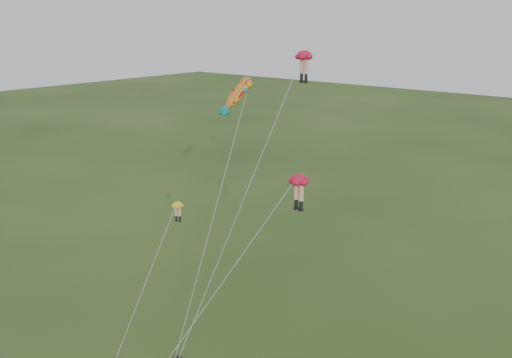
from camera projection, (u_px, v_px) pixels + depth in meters
The scene contains 4 objects.
legs_kite_red_high at pixel (302, 64), 40.33m from camera, with size 2.53×12.27×19.98m.
legs_kite_red_mid at pixel (297, 185), 36.04m from camera, with size 5.38×10.25×12.71m.
legs_kite_yellow at pixel (174, 215), 40.45m from camera, with size 1.26×7.32×9.60m.
fish_kite at pixel (238, 95), 37.11m from camera, with size 1.75×7.16×18.70m.
Camera 1 is at (25.45, -22.48, 22.24)m, focal length 40.00 mm.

